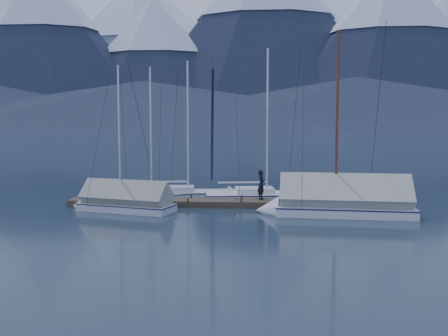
{
  "coord_description": "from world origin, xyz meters",
  "views": [
    {
      "loc": [
        1.64,
        -25.04,
        4.6
      ],
      "look_at": [
        0.0,
        2.0,
        2.2
      ],
      "focal_mm": 38.0,
      "sensor_mm": 36.0,
      "label": 1
    }
  ],
  "objects_px": {
    "sailboat_open_left": "(159,197)",
    "sailboat_open_mid": "(196,196)",
    "sailboat_open_right": "(275,198)",
    "person": "(261,185)",
    "sailboat_covered_near": "(332,205)",
    "sailboat_covered_far": "(119,203)"
  },
  "relations": [
    {
      "from": "sailboat_open_right",
      "to": "person",
      "type": "height_order",
      "value": "sailboat_open_right"
    },
    {
      "from": "sailboat_open_left",
      "to": "sailboat_open_mid",
      "type": "bearing_deg",
      "value": 19.49
    },
    {
      "from": "sailboat_open_left",
      "to": "sailboat_covered_far",
      "type": "xyz_separation_m",
      "value": [
        -1.47,
        -3.92,
        0.26
      ]
    },
    {
      "from": "sailboat_open_left",
      "to": "person",
      "type": "relative_size",
      "value": 5.21
    },
    {
      "from": "sailboat_covered_near",
      "to": "person",
      "type": "height_order",
      "value": "sailboat_covered_near"
    },
    {
      "from": "sailboat_covered_near",
      "to": "sailboat_open_right",
      "type": "bearing_deg",
      "value": 120.85
    },
    {
      "from": "sailboat_open_mid",
      "to": "sailboat_covered_near",
      "type": "relative_size",
      "value": 0.91
    },
    {
      "from": "sailboat_open_mid",
      "to": "sailboat_covered_near",
      "type": "bearing_deg",
      "value": -34.2
    },
    {
      "from": "sailboat_open_mid",
      "to": "person",
      "type": "bearing_deg",
      "value": -31.3
    },
    {
      "from": "sailboat_open_left",
      "to": "sailboat_open_right",
      "type": "distance_m",
      "value": 7.25
    },
    {
      "from": "sailboat_open_right",
      "to": "sailboat_covered_near",
      "type": "bearing_deg",
      "value": -59.15
    },
    {
      "from": "sailboat_open_mid",
      "to": "sailboat_open_right",
      "type": "height_order",
      "value": "sailboat_open_right"
    },
    {
      "from": "sailboat_open_mid",
      "to": "person",
      "type": "distance_m",
      "value": 4.92
    },
    {
      "from": "sailboat_covered_far",
      "to": "person",
      "type": "height_order",
      "value": "sailboat_covered_far"
    },
    {
      "from": "person",
      "to": "sailboat_covered_near",
      "type": "bearing_deg",
      "value": -111.71
    },
    {
      "from": "sailboat_open_right",
      "to": "person",
      "type": "relative_size",
      "value": 5.89
    },
    {
      "from": "sailboat_covered_far",
      "to": "person",
      "type": "relative_size",
      "value": 4.98
    },
    {
      "from": "sailboat_open_mid",
      "to": "person",
      "type": "height_order",
      "value": "sailboat_open_mid"
    },
    {
      "from": "sailboat_open_left",
      "to": "sailboat_covered_far",
      "type": "bearing_deg",
      "value": -110.55
    },
    {
      "from": "sailboat_open_right",
      "to": "person",
      "type": "bearing_deg",
      "value": -116.99
    },
    {
      "from": "sailboat_open_right",
      "to": "sailboat_open_left",
      "type": "bearing_deg",
      "value": -179.42
    },
    {
      "from": "sailboat_open_left",
      "to": "person",
      "type": "xyz_separation_m",
      "value": [
        6.34,
        -1.71,
        1.05
      ]
    }
  ]
}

